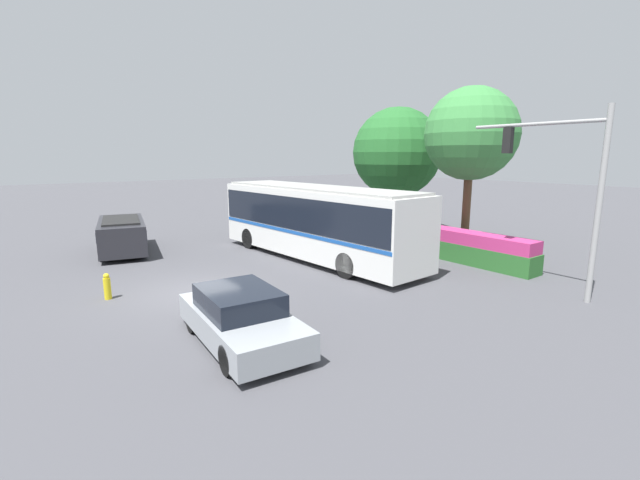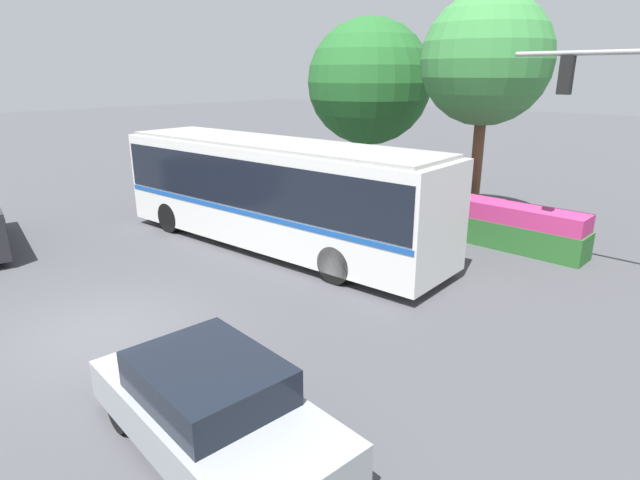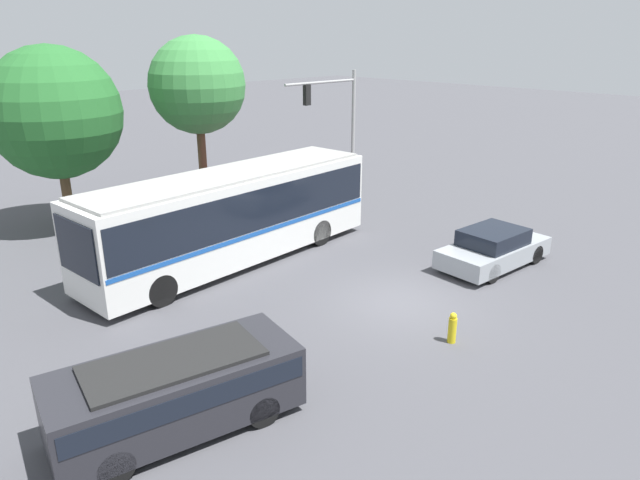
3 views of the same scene
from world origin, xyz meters
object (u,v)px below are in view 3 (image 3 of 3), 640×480
(suv_left_lane, at_px, (176,388))
(street_tree_centre, at_px, (197,86))
(traffic_light_pole, at_px, (339,117))
(fire_hydrant, at_px, (452,328))
(street_tree_left, at_px, (55,113))
(city_bus, at_px, (233,212))
(sedan_foreground, at_px, (493,248))

(suv_left_lane, bearing_deg, street_tree_centre, 65.89)
(traffic_light_pole, bearing_deg, suv_left_lane, 33.57)
(suv_left_lane, bearing_deg, fire_hydrant, -4.14)
(suv_left_lane, height_order, fire_hydrant, suv_left_lane)
(traffic_light_pole, height_order, street_tree_left, street_tree_left)
(street_tree_centre, distance_m, fire_hydrant, 16.29)
(city_bus, xyz_separation_m, street_tree_centre, (3.15, 6.56, 3.67))
(fire_hydrant, bearing_deg, street_tree_left, 101.13)
(suv_left_lane, distance_m, street_tree_left, 15.50)
(sedan_foreground, bearing_deg, street_tree_centre, 107.06)
(street_tree_centre, relative_size, fire_hydrant, 8.91)
(street_tree_centre, xyz_separation_m, fire_hydrant, (-2.55, -15.26, -5.10))
(sedan_foreground, bearing_deg, traffic_light_pole, 79.13)
(city_bus, relative_size, street_tree_centre, 1.49)
(sedan_foreground, bearing_deg, fire_hydrant, -155.89)
(city_bus, distance_m, suv_left_lane, 9.32)
(city_bus, height_order, fire_hydrant, city_bus)
(street_tree_left, height_order, street_tree_centre, street_tree_centre)
(street_tree_left, bearing_deg, fire_hydrant, -78.87)
(city_bus, xyz_separation_m, fire_hydrant, (0.60, -8.70, -1.43))
(suv_left_lane, distance_m, fire_hydrant, 7.29)
(fire_hydrant, bearing_deg, city_bus, 93.97)
(fire_hydrant, bearing_deg, sedan_foreground, 19.79)
(sedan_foreground, xyz_separation_m, fire_hydrant, (-5.55, -2.00, -0.23))
(street_tree_left, bearing_deg, traffic_light_pole, -20.84)
(sedan_foreground, height_order, traffic_light_pole, traffic_light_pole)
(traffic_light_pole, distance_m, fire_hydrant, 15.11)
(street_tree_centre, bearing_deg, traffic_light_pole, -28.54)
(suv_left_lane, bearing_deg, street_tree_left, 87.17)
(street_tree_centre, bearing_deg, sedan_foreground, -77.26)
(suv_left_lane, xyz_separation_m, fire_hydrant, (7.00, -1.98, -0.54))
(city_bus, distance_m, sedan_foreground, 9.17)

